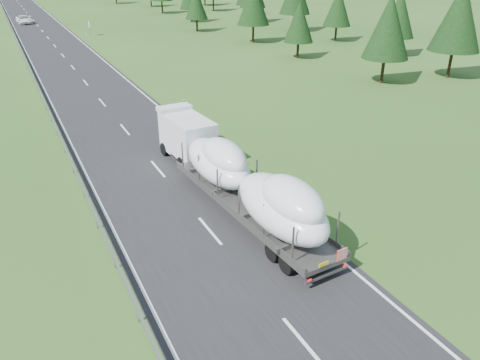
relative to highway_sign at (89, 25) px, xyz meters
name	(u,v)px	position (x,y,z in m)	size (l,w,h in m)	color
ground	(304,344)	(-7.20, -80.00, -1.81)	(400.00, 400.00, 0.00)	#2C511B
road_surface	(37,25)	(-7.20, 20.00, -1.80)	(10.00, 400.00, 0.02)	black
guardrail	(9,23)	(-12.50, 19.94, -1.21)	(0.10, 400.00, 0.76)	slate
marker_posts	(41,0)	(-0.70, 75.00, -1.27)	(0.13, 350.08, 1.00)	silver
highway_sign	(89,25)	(0.00, 0.00, 0.00)	(0.08, 0.90, 2.60)	slate
boat_truck	(235,172)	(-4.72, -69.08, 0.34)	(3.55, 18.80, 3.95)	silver
distant_van	(24,20)	(-9.36, 23.26, -0.98)	(2.76, 5.99, 1.67)	white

